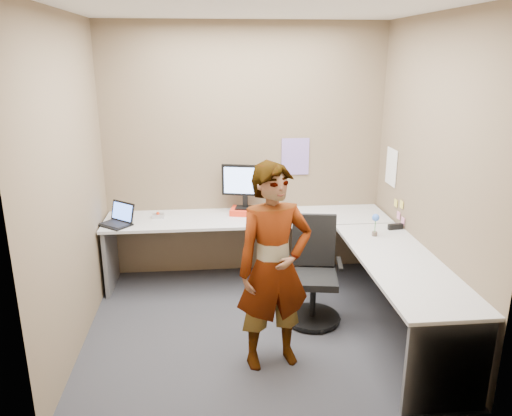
{
  "coord_description": "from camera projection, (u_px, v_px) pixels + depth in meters",
  "views": [
    {
      "loc": [
        -0.39,
        -3.98,
        2.37
      ],
      "look_at": [
        0.02,
        0.25,
        1.05
      ],
      "focal_mm": 35.0,
      "sensor_mm": 36.0,
      "label": 1
    }
  ],
  "objects": [
    {
      "name": "ground",
      "position": [
        256.0,
        326.0,
        4.53
      ],
      "size": [
        3.0,
        3.0,
        0.0
      ],
      "primitive_type": "plane",
      "color": "#2A2B30",
      "rests_on": "ground"
    },
    {
      "name": "paper_ream",
      "position": [
        245.0,
        211.0,
        5.32
      ],
      "size": [
        0.35,
        0.29,
        0.06
      ],
      "primitive_type": "cube",
      "rotation": [
        0.0,
        0.0,
        -0.23
      ],
      "color": "red",
      "rests_on": "desk"
    },
    {
      "name": "flower",
      "position": [
        375.0,
        221.0,
        4.65
      ],
      "size": [
        0.07,
        0.07,
        0.22
      ],
      "color": "brown",
      "rests_on": "desk"
    },
    {
      "name": "wall_left",
      "position": [
        70.0,
        187.0,
        3.99
      ],
      "size": [
        0.0,
        2.7,
        2.7
      ],
      "primitive_type": "plane",
      "rotation": [
        1.57,
        0.0,
        1.57
      ],
      "color": "#746048",
      "rests_on": "ground"
    },
    {
      "name": "origami",
      "position": [
        270.0,
        220.0,
        5.03
      ],
      "size": [
        0.1,
        0.1,
        0.06
      ],
      "primitive_type": "cone",
      "color": "white",
      "rests_on": "desk"
    },
    {
      "name": "sticky_note_b",
      "position": [
        399.0,
        215.0,
        4.99
      ],
      "size": [
        0.01,
        0.07,
        0.07
      ],
      "primitive_type": "cube",
      "color": "pink",
      "rests_on": "wall_right"
    },
    {
      "name": "stapler",
      "position": [
        395.0,
        227.0,
        4.86
      ],
      "size": [
        0.15,
        0.06,
        0.05
      ],
      "primitive_type": "cube",
      "rotation": [
        0.0,
        0.0,
        0.14
      ],
      "color": "black",
      "rests_on": "desk"
    },
    {
      "name": "trackball_mouse",
      "position": [
        158.0,
        216.0,
        5.19
      ],
      "size": [
        0.12,
        0.08,
        0.07
      ],
      "color": "#B7B7BC",
      "rests_on": "desk"
    },
    {
      "name": "sticky_note_a",
      "position": [
        402.0,
        204.0,
        4.9
      ],
      "size": [
        0.01,
        0.07,
        0.07
      ],
      "primitive_type": "cube",
      "color": "#F2E059",
      "rests_on": "wall_right"
    },
    {
      "name": "wall_back",
      "position": [
        245.0,
        153.0,
        5.36
      ],
      "size": [
        3.0,
        0.0,
        3.0
      ],
      "primitive_type": "plane",
      "rotation": [
        1.57,
        0.0,
        0.0
      ],
      "color": "#746048",
      "rests_on": "ground"
    },
    {
      "name": "office_chair",
      "position": [
        313.0,
        280.0,
        4.56
      ],
      "size": [
        0.53,
        0.51,
        0.96
      ],
      "rotation": [
        0.0,
        0.0,
        -0.16
      ],
      "color": "black",
      "rests_on": "ground"
    },
    {
      "name": "wall_right",
      "position": [
        431.0,
        178.0,
        4.26
      ],
      "size": [
        0.0,
        2.7,
        2.7
      ],
      "primitive_type": "plane",
      "rotation": [
        1.57,
        0.0,
        -1.57
      ],
      "color": "#746048",
      "rests_on": "ground"
    },
    {
      "name": "calendar_purple",
      "position": [
        295.0,
        157.0,
        5.42
      ],
      "size": [
        0.3,
        0.01,
        0.4
      ],
      "primitive_type": "cube",
      "color": "#846BB7",
      "rests_on": "wall_back"
    },
    {
      "name": "ceiling",
      "position": [
        256.0,
        7.0,
        3.73
      ],
      "size": [
        3.0,
        3.0,
        0.0
      ],
      "primitive_type": "plane",
      "rotation": [
        3.14,
        0.0,
        0.0
      ],
      "color": "white",
      "rests_on": "wall_back"
    },
    {
      "name": "calendar_white",
      "position": [
        391.0,
        167.0,
        5.15
      ],
      "size": [
        0.01,
        0.28,
        0.38
      ],
      "primitive_type": "cube",
      "color": "white",
      "rests_on": "wall_right"
    },
    {
      "name": "laptop",
      "position": [
        118.0,
        219.0,
        4.99
      ],
      "size": [
        0.39,
        0.39,
        0.22
      ],
      "rotation": [
        0.0,
        0.0,
        -0.69
      ],
      "color": "black",
      "rests_on": "desk"
    },
    {
      "name": "sticky_note_c",
      "position": [
        403.0,
        221.0,
        4.88
      ],
      "size": [
        0.01,
        0.07,
        0.07
      ],
      "primitive_type": "cube",
      "color": "pink",
      "rests_on": "wall_right"
    },
    {
      "name": "monitor",
      "position": [
        245.0,
        183.0,
        5.25
      ],
      "size": [
        0.49,
        0.19,
        0.47
      ],
      "rotation": [
        0.0,
        0.0,
        -0.23
      ],
      "color": "black",
      "rests_on": "paper_ream"
    },
    {
      "name": "person",
      "position": [
        274.0,
        268.0,
        3.78
      ],
      "size": [
        0.67,
        0.51,
        1.63
      ],
      "primitive_type": "imported",
      "rotation": [
        0.0,
        0.0,
        0.22
      ],
      "color": "#999399",
      "rests_on": "ground"
    },
    {
      "name": "desk",
      "position": [
        298.0,
        249.0,
        4.76
      ],
      "size": [
        2.98,
        2.58,
        0.73
      ],
      "color": "beige",
      "rests_on": "ground"
    },
    {
      "name": "sticky_note_d",
      "position": [
        396.0,
        203.0,
        5.05
      ],
      "size": [
        0.01,
        0.07,
        0.07
      ],
      "primitive_type": "cube",
      "color": "#F2E059",
      "rests_on": "wall_right"
    }
  ]
}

